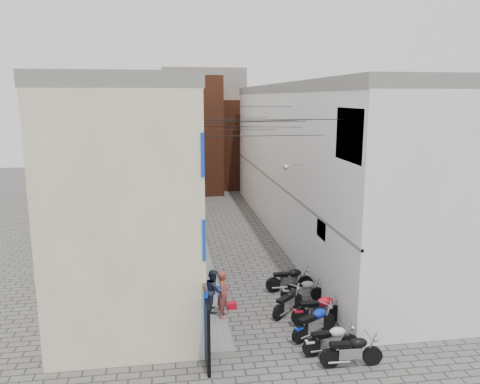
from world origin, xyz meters
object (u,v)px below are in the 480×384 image
motorcycle_b (331,338)px  motorcycle_e (288,301)px  person_b (214,290)px  water_jug_near (222,297)px  water_jug_far (221,291)px  person_a (223,294)px  motorcycle_a (351,349)px  red_crate (232,305)px  motorcycle_g (290,278)px  motorcycle_d (319,308)px  motorcycle_f (303,289)px  motorcycle_c (315,321)px

motorcycle_b → motorcycle_e: size_ratio=1.03×
person_b → water_jug_near: (0.46, 1.11, -0.80)m
water_jug_far → person_a: bearing=-93.9°
motorcycle_a → red_crate: size_ratio=5.18×
motorcycle_b → person_a: (-3.22, 2.70, 0.58)m
motorcycle_a → motorcycle_b: motorcycle_a is taller
person_a → water_jug_near: size_ratio=3.42×
motorcycle_a → motorcycle_g: size_ratio=0.96×
motorcycle_b → motorcycle_d: (0.28, 2.10, 0.06)m
person_b → water_jug_near: 1.44m
motorcycle_a → person_b: size_ratio=1.24×
person_b → water_jug_near: size_ratio=3.11×
motorcycle_e → red_crate: (-2.08, 0.79, -0.42)m
motorcycle_d → water_jug_near: motorcycle_d is taller
person_a → motorcycle_b: bearing=-111.7°
motorcycle_f → person_a: person_a is taller
motorcycle_d → water_jug_far: 4.39m
motorcycle_e → motorcycle_g: (0.60, 2.09, 0.06)m
motorcycle_a → motorcycle_b: size_ratio=1.03×
motorcycle_e → water_jug_near: bearing=-160.9°
motorcycle_e → red_crate: motorcycle_e is taller
motorcycle_e → person_a: 2.65m
motorcycle_g → person_b: size_ratio=1.29×
motorcycle_e → motorcycle_g: bearing=122.2°
motorcycle_c → motorcycle_e: motorcycle_c is taller
motorcycle_c → water_jug_near: (-2.88, 3.21, -0.34)m
motorcycle_b → red_crate: (-2.75, 3.84, -0.44)m
water_jug_near → motorcycle_f: bearing=-5.4°
motorcycle_e → motorcycle_c: bearing=-27.5°
person_a → water_jug_near: (0.15, 1.69, -0.88)m
motorcycle_a → motorcycle_f: 4.85m
motorcycle_c → water_jug_near: bearing=-167.0°
motorcycle_d → water_jug_near: (-3.35, 2.28, -0.36)m
motorcycle_d → person_a: bearing=-103.2°
motorcycle_b → motorcycle_d: 2.12m
motorcycle_a → motorcycle_g: motorcycle_g is taller
person_b → water_jug_far: bearing=-15.1°
motorcycle_g → motorcycle_a: bearing=4.3°
motorcycle_b → water_jug_far: bearing=-151.8°
motorcycle_b → motorcycle_c: bearing=-174.9°
motorcycle_e → water_jug_near: size_ratio=3.61×
motorcycle_e → person_a: bearing=-124.1°
motorcycle_c → person_b: (-3.34, 2.10, 0.46)m
motorcycle_f → person_a: 3.75m
person_b → water_jug_far: person_b is taller
motorcycle_d → person_b: bearing=-110.7°
person_a → motorcycle_c: bearing=-98.5°
motorcycle_c → motorcycle_e: bearing=165.4°
motorcycle_a → water_jug_far: (-3.45, 5.68, -0.30)m
motorcycle_a → water_jug_near: motorcycle_a is taller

